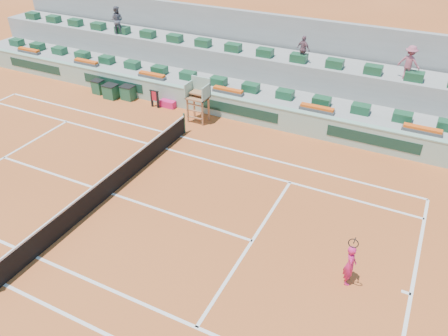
{
  "coord_description": "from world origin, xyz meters",
  "views": [
    {
      "loc": [
        10.74,
        -10.99,
        10.97
      ],
      "look_at": [
        4.0,
        2.5,
        1.0
      ],
      "focal_mm": 35.0,
      "sensor_mm": 36.0,
      "label": 1
    }
  ],
  "objects_px": {
    "tennis_player": "(350,265)",
    "drink_cooler_a": "(128,93)",
    "player_bag": "(168,104)",
    "umpire_chair": "(199,94)"
  },
  "relations": [
    {
      "from": "player_bag",
      "to": "umpire_chair",
      "type": "xyz_separation_m",
      "value": [
        2.44,
        -0.64,
        1.34
      ]
    },
    {
      "from": "tennis_player",
      "to": "drink_cooler_a",
      "type": "bearing_deg",
      "value": 150.87
    },
    {
      "from": "umpire_chair",
      "to": "drink_cooler_a",
      "type": "height_order",
      "value": "umpire_chair"
    },
    {
      "from": "player_bag",
      "to": "drink_cooler_a",
      "type": "distance_m",
      "value": 2.71
    },
    {
      "from": "umpire_chair",
      "to": "tennis_player",
      "type": "bearing_deg",
      "value": -38.45
    },
    {
      "from": "player_bag",
      "to": "drink_cooler_a",
      "type": "xyz_separation_m",
      "value": [
        -2.7,
        -0.12,
        0.22
      ]
    },
    {
      "from": "umpire_chair",
      "to": "tennis_player",
      "type": "distance_m",
      "value": 12.69
    },
    {
      "from": "umpire_chair",
      "to": "drink_cooler_a",
      "type": "bearing_deg",
      "value": 174.25
    },
    {
      "from": "player_bag",
      "to": "tennis_player",
      "type": "xyz_separation_m",
      "value": [
        12.36,
        -8.52,
        0.57
      ]
    },
    {
      "from": "tennis_player",
      "to": "player_bag",
      "type": "bearing_deg",
      "value": 145.43
    }
  ]
}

